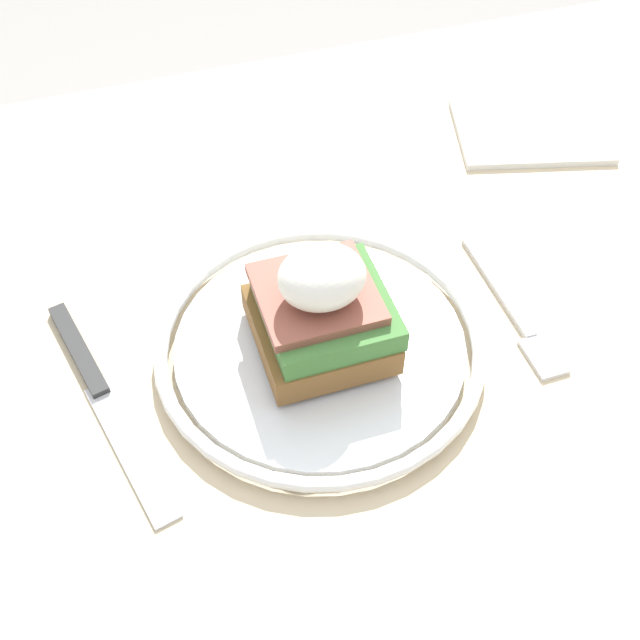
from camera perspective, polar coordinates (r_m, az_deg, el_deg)
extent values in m
cube|color=#C6B28E|center=(0.60, 2.30, -0.33)|extent=(0.94, 0.69, 0.03)
cylinder|color=#C6B28E|center=(1.19, 15.88, 2.80)|extent=(0.06, 0.06, 0.71)
cylinder|color=silver|center=(0.56, 0.00, -2.00)|extent=(0.20, 0.20, 0.01)
torus|color=white|center=(0.56, 0.00, -1.68)|extent=(0.23, 0.23, 0.01)
cube|color=brown|center=(0.54, 0.00, -0.61)|extent=(0.09, 0.09, 0.02)
cube|color=#427A38|center=(0.53, 0.44, 0.80)|extent=(0.08, 0.09, 0.02)
cube|color=brown|center=(0.52, -0.29, 1.88)|extent=(0.08, 0.07, 0.01)
ellipsoid|color=white|center=(0.50, 0.13, 3.08)|extent=(0.06, 0.05, 0.04)
cube|color=silver|center=(0.62, 12.51, 2.42)|extent=(0.01, 0.11, 0.00)
cube|color=silver|center=(0.58, 15.62, -2.53)|extent=(0.02, 0.04, 0.00)
cube|color=#2D2D2D|center=(0.59, -16.80, -2.04)|extent=(0.03, 0.09, 0.01)
cube|color=silver|center=(0.53, -13.29, -9.00)|extent=(0.04, 0.12, 0.00)
cube|color=white|center=(0.77, 14.74, 12.86)|extent=(0.15, 0.13, 0.01)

